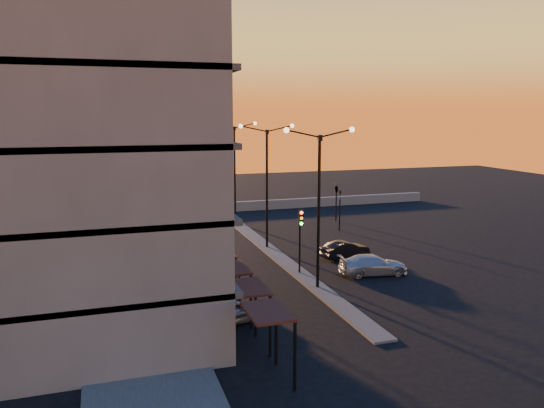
{
  "coord_description": "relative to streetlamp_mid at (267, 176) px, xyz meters",
  "views": [
    {
      "loc": [
        -11.89,
        -27.85,
        10.28
      ],
      "look_at": [
        -0.41,
        7.49,
        3.9
      ],
      "focal_mm": 35.0,
      "sensor_mm": 36.0,
      "label": 1
    }
  ],
  "objects": [
    {
      "name": "streetlamp_far",
      "position": [
        0.0,
        10.0,
        0.0
      ],
      "size": [
        4.32,
        0.32,
        9.51
      ],
      "color": "black",
      "rests_on": "ground"
    },
    {
      "name": "signal_east_b",
      "position": [
        9.5,
        8.0,
        -2.49
      ],
      "size": [
        0.42,
        1.99,
        3.6
      ],
      "color": "black",
      "rests_on": "ground"
    },
    {
      "name": "parapet",
      "position": [
        2.0,
        16.0,
        -5.09
      ],
      "size": [
        44.0,
        0.5,
        1.0
      ],
      "primitive_type": "cube",
      "color": "slate",
      "rests_on": "ground"
    },
    {
      "name": "median",
      "position": [
        0.0,
        0.0,
        -5.53
      ],
      "size": [
        1.2,
        36.0,
        0.12
      ],
      "primitive_type": "cube",
      "color": "#474744",
      "rests_on": "ground"
    },
    {
      "name": "building",
      "position": [
        -14.0,
        -9.97,
        6.32
      ],
      "size": [
        14.35,
        17.08,
        25.0
      ],
      "color": "slate",
      "rests_on": "ground"
    },
    {
      "name": "ground",
      "position": [
        0.0,
        -10.0,
        -5.59
      ],
      "size": [
        120.0,
        120.0,
        0.0
      ],
      "primitive_type": "plane",
      "color": "black",
      "rests_on": "ground"
    },
    {
      "name": "car_wagon",
      "position": [
        4.5,
        -8.51,
        -4.95
      ],
      "size": [
        4.63,
        2.37,
        1.29
      ],
      "primitive_type": "imported",
      "rotation": [
        0.0,
        0.0,
        1.44
      ],
      "color": "#B6B9BF",
      "rests_on": "ground"
    },
    {
      "name": "streetlamp_mid",
      "position": [
        0.0,
        0.0,
        0.0
      ],
      "size": [
        4.32,
        0.32,
        9.51
      ],
      "color": "black",
      "rests_on": "ground"
    },
    {
      "name": "car_sedan",
      "position": [
        4.53,
        -4.29,
        -4.99
      ],
      "size": [
        3.86,
        1.96,
        1.21
      ],
      "primitive_type": "imported",
      "rotation": [
        0.0,
        0.0,
        1.76
      ],
      "color": "black",
      "rests_on": "ground"
    },
    {
      "name": "traffic_light_main",
      "position": [
        0.0,
        -7.13,
        -2.7
      ],
      "size": [
        0.28,
        0.44,
        4.25
      ],
      "color": "black",
      "rests_on": "ground"
    },
    {
      "name": "signal_east_a",
      "position": [
        8.0,
        4.0,
        -3.66
      ],
      "size": [
        0.13,
        0.16,
        3.6
      ],
      "color": "black",
      "rests_on": "ground"
    },
    {
      "name": "streetlamp_near",
      "position": [
        0.0,
        -10.0,
        0.0
      ],
      "size": [
        4.32,
        0.32,
        9.51
      ],
      "color": "black",
      "rests_on": "ground"
    },
    {
      "name": "car_hatchback",
      "position": [
        -6.15,
        -13.51,
        -4.95
      ],
      "size": [
        4.0,
        2.35,
        1.28
      ],
      "primitive_type": "imported",
      "rotation": [
        0.0,
        0.0,
        1.81
      ],
      "color": "#9B9DA2",
      "rests_on": "ground"
    },
    {
      "name": "sidewalk_west",
      "position": [
        -10.5,
        -6.0,
        -5.53
      ],
      "size": [
        5.0,
        40.0,
        0.12
      ],
      "primitive_type": "cube",
      "color": "#474744",
      "rests_on": "ground"
    }
  ]
}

